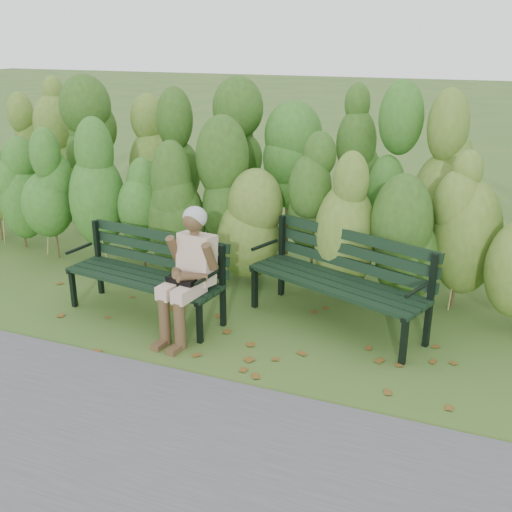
% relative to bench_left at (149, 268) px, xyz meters
% --- Properties ---
extents(ground, '(80.00, 80.00, 0.00)m').
position_rel_bench_left_xyz_m(ground, '(1.17, -0.07, -0.55)').
color(ground, '#345A21').
extents(footpath, '(60.00, 2.50, 0.01)m').
position_rel_bench_left_xyz_m(footpath, '(1.17, -2.27, -0.54)').
color(footpath, '#474749').
rests_on(footpath, ground).
extents(hedge_band, '(11.04, 1.67, 2.42)m').
position_rel_bench_left_xyz_m(hedge_band, '(1.17, 1.79, 0.71)').
color(hedge_band, '#47381E').
rests_on(hedge_band, ground).
extents(leaf_litter, '(5.31, 2.24, 0.01)m').
position_rel_bench_left_xyz_m(leaf_litter, '(0.82, 0.02, -0.54)').
color(leaf_litter, brown).
rests_on(leaf_litter, ground).
extents(bench_left, '(1.92, 0.85, 0.93)m').
position_rel_bench_left_xyz_m(bench_left, '(0.00, 0.00, 0.00)').
color(bench_left, black).
rests_on(bench_left, ground).
extents(bench_right, '(2.10, 1.30, 1.00)m').
position_rel_bench_left_xyz_m(bench_right, '(2.06, 0.55, 0.04)').
color(bench_right, black).
rests_on(bench_right, ground).
extents(seated_woman, '(0.56, 0.82, 1.36)m').
position_rel_bench_left_xyz_m(seated_woman, '(0.66, -0.28, 0.22)').
color(seated_woman, beige).
rests_on(seated_woman, ground).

